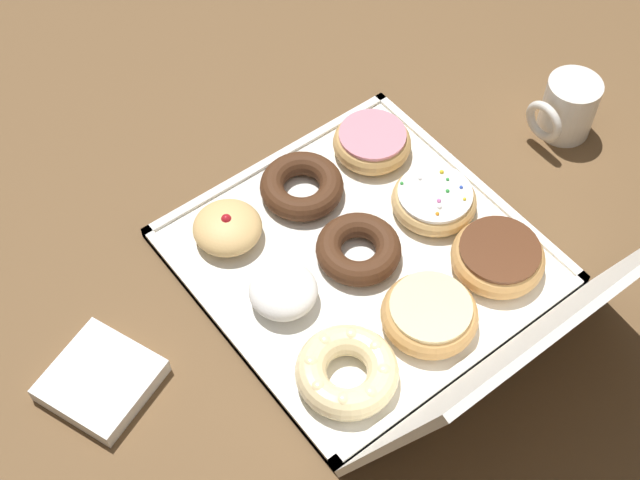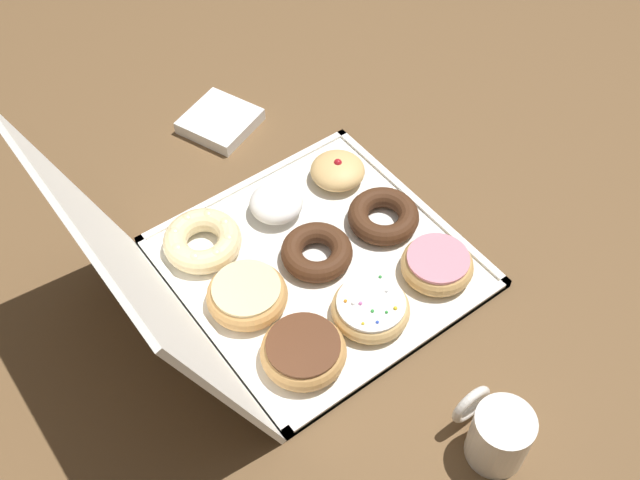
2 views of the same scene
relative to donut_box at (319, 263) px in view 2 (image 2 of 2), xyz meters
name	(u,v)px [view 2 (image 2 of 2)]	position (x,y,z in m)	size (l,w,h in m)	color
ground_plane	(319,265)	(0.00, 0.00, -0.01)	(3.00, 3.00, 0.00)	brown
donut_box	(319,263)	(0.00, 0.00, 0.00)	(0.41, 0.41, 0.01)	white
box_lid_open	(143,283)	(0.00, 0.27, 0.17)	(0.41, 0.37, 0.01)	white
pink_frosted_donut_0	(437,265)	(-0.12, -0.13, 0.02)	(0.11, 0.11, 0.04)	tan
chocolate_cake_ring_donut_1	(382,215)	(0.00, -0.13, 0.02)	(0.11, 0.11, 0.03)	#472816
jelly_filled_donut_2	(338,171)	(0.12, -0.13, 0.02)	(0.09, 0.09, 0.04)	#E5B770
sprinkle_donut_3	(371,308)	(-0.12, 0.00, 0.02)	(0.11, 0.11, 0.04)	#E5B770
chocolate_cake_ring_donut_4	(316,252)	(0.01, 0.00, 0.02)	(0.11, 0.11, 0.03)	#472816
powdered_filled_donut_5	(276,203)	(0.12, -0.01, 0.03)	(0.09, 0.09, 0.04)	white
chocolate_frosted_donut_6	(303,351)	(-0.12, 0.12, 0.03)	(0.12, 0.12, 0.04)	tan
glazed_ring_donut_7	(247,295)	(0.00, 0.13, 0.03)	(0.12, 0.12, 0.04)	tan
cruller_donut_8	(202,240)	(0.13, 0.13, 0.02)	(0.12, 0.12, 0.04)	beige
coffee_mug	(500,432)	(-0.37, 0.00, 0.04)	(0.10, 0.08, 0.09)	white
napkin_stack	(220,121)	(0.36, -0.05, 0.01)	(0.12, 0.12, 0.02)	white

